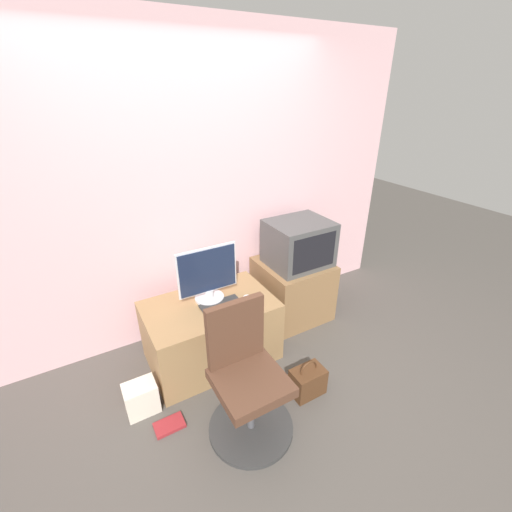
{
  "coord_description": "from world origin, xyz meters",
  "views": [
    {
      "loc": [
        -0.9,
        -1.38,
        2.13
      ],
      "look_at": [
        0.42,
        0.91,
        0.8
      ],
      "focal_mm": 24.0,
      "sensor_mm": 36.0,
      "label": 1
    }
  ],
  "objects_px": {
    "crt_tv": "(299,243)",
    "cardboard_box_lower": "(141,398)",
    "handbag": "(308,381)",
    "book": "(169,425)",
    "main_monitor": "(208,275)",
    "office_chair": "(247,384)",
    "keyboard": "(220,304)",
    "mouse": "(246,296)"
  },
  "relations": [
    {
      "from": "office_chair",
      "to": "handbag",
      "type": "height_order",
      "value": "office_chair"
    },
    {
      "from": "office_chair",
      "to": "mouse",
      "type": "bearing_deg",
      "value": 61.39
    },
    {
      "from": "mouse",
      "to": "book",
      "type": "distance_m",
      "value": 1.09
    },
    {
      "from": "crt_tv",
      "to": "cardboard_box_lower",
      "type": "distance_m",
      "value": 1.82
    },
    {
      "from": "crt_tv",
      "to": "book",
      "type": "height_order",
      "value": "crt_tv"
    },
    {
      "from": "book",
      "to": "handbag",
      "type": "bearing_deg",
      "value": -13.3
    },
    {
      "from": "mouse",
      "to": "cardboard_box_lower",
      "type": "xyz_separation_m",
      "value": [
        -0.96,
        -0.19,
        -0.44
      ]
    },
    {
      "from": "handbag",
      "to": "cardboard_box_lower",
      "type": "bearing_deg",
      "value": 157.58
    },
    {
      "from": "keyboard",
      "to": "book",
      "type": "distance_m",
      "value": 0.93
    },
    {
      "from": "keyboard",
      "to": "handbag",
      "type": "xyz_separation_m",
      "value": [
        0.4,
        -0.67,
        -0.44
      ]
    },
    {
      "from": "keyboard",
      "to": "crt_tv",
      "type": "relative_size",
      "value": 0.58
    },
    {
      "from": "mouse",
      "to": "handbag",
      "type": "bearing_deg",
      "value": -75.76
    },
    {
      "from": "crt_tv",
      "to": "book",
      "type": "xyz_separation_m",
      "value": [
        -1.52,
        -0.63,
        -0.79
      ]
    },
    {
      "from": "keyboard",
      "to": "crt_tv",
      "type": "xyz_separation_m",
      "value": [
        0.91,
        0.2,
        0.25
      ]
    },
    {
      "from": "main_monitor",
      "to": "book",
      "type": "height_order",
      "value": "main_monitor"
    },
    {
      "from": "cardboard_box_lower",
      "to": "main_monitor",
      "type": "bearing_deg",
      "value": 25.43
    },
    {
      "from": "keyboard",
      "to": "mouse",
      "type": "relative_size",
      "value": 5.91
    },
    {
      "from": "crt_tv",
      "to": "keyboard",
      "type": "bearing_deg",
      "value": -167.73
    },
    {
      "from": "keyboard",
      "to": "cardboard_box_lower",
      "type": "bearing_deg",
      "value": -164.25
    },
    {
      "from": "handbag",
      "to": "office_chair",
      "type": "bearing_deg",
      "value": -179.34
    },
    {
      "from": "keyboard",
      "to": "handbag",
      "type": "relative_size",
      "value": 1.06
    },
    {
      "from": "crt_tv",
      "to": "office_chair",
      "type": "xyz_separation_m",
      "value": [
        -1.04,
        -0.88,
        -0.42
      ]
    },
    {
      "from": "keyboard",
      "to": "office_chair",
      "type": "distance_m",
      "value": 0.71
    },
    {
      "from": "keyboard",
      "to": "handbag",
      "type": "distance_m",
      "value": 0.9
    },
    {
      "from": "handbag",
      "to": "book",
      "type": "relative_size",
      "value": 1.52
    },
    {
      "from": "main_monitor",
      "to": "cardboard_box_lower",
      "type": "xyz_separation_m",
      "value": [
        -0.7,
        -0.33,
        -0.65
      ]
    },
    {
      "from": "mouse",
      "to": "office_chair",
      "type": "xyz_separation_m",
      "value": [
        -0.36,
        -0.66,
        -0.18
      ]
    },
    {
      "from": "handbag",
      "to": "book",
      "type": "distance_m",
      "value": 1.04
    },
    {
      "from": "keyboard",
      "to": "book",
      "type": "height_order",
      "value": "keyboard"
    },
    {
      "from": "handbag",
      "to": "book",
      "type": "xyz_separation_m",
      "value": [
        -1.01,
        0.24,
        -0.1
      ]
    },
    {
      "from": "office_chair",
      "to": "crt_tv",
      "type": "bearing_deg",
      "value": 40.23
    },
    {
      "from": "keyboard",
      "to": "office_chair",
      "type": "relative_size",
      "value": 0.35
    },
    {
      "from": "keyboard",
      "to": "cardboard_box_lower",
      "type": "height_order",
      "value": "keyboard"
    },
    {
      "from": "main_monitor",
      "to": "handbag",
      "type": "xyz_separation_m",
      "value": [
        0.43,
        -0.8,
        -0.65
      ]
    },
    {
      "from": "main_monitor",
      "to": "book",
      "type": "relative_size",
      "value": 2.46
    },
    {
      "from": "book",
      "to": "cardboard_box_lower",
      "type": "bearing_deg",
      "value": 118.12
    },
    {
      "from": "mouse",
      "to": "keyboard",
      "type": "bearing_deg",
      "value": 175.08
    },
    {
      "from": "cardboard_box_lower",
      "to": "mouse",
      "type": "bearing_deg",
      "value": 11.01
    },
    {
      "from": "office_chair",
      "to": "handbag",
      "type": "distance_m",
      "value": 0.59
    },
    {
      "from": "main_monitor",
      "to": "office_chair",
      "type": "distance_m",
      "value": 0.9
    },
    {
      "from": "mouse",
      "to": "book",
      "type": "bearing_deg",
      "value": -153.74
    },
    {
      "from": "handbag",
      "to": "keyboard",
      "type": "bearing_deg",
      "value": 120.4
    }
  ]
}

